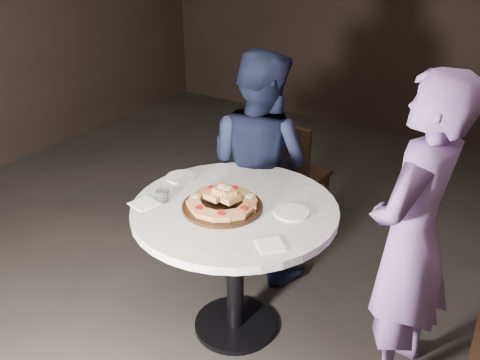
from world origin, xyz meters
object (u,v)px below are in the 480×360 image
at_px(diner_navy, 259,165).
at_px(water_glass, 163,196).
at_px(focaccia_pile, 223,200).
at_px(serving_board, 222,207).
at_px(table, 235,231).
at_px(diner_teal, 411,239).
at_px(chair_far, 288,171).

bearing_deg(diner_navy, water_glass, 89.03).
bearing_deg(focaccia_pile, serving_board, -80.10).
height_order(table, water_glass, water_glass).
xyz_separation_m(serving_board, diner_teal, (0.91, 0.23, -0.01)).
relative_size(focaccia_pile, water_glass, 5.15).
height_order(focaccia_pile, diner_teal, diner_teal).
bearing_deg(serving_board, focaccia_pile, 99.90).
relative_size(serving_board, diner_teal, 0.26).
xyz_separation_m(table, diner_navy, (-0.23, 0.63, 0.08)).
height_order(table, focaccia_pile, focaccia_pile).
bearing_deg(water_glass, focaccia_pile, 21.57).
xyz_separation_m(water_glass, diner_navy, (0.11, 0.80, -0.10)).
bearing_deg(table, focaccia_pile, -132.45).
height_order(serving_board, diner_teal, diner_teal).
bearing_deg(chair_far, water_glass, 84.57).
bearing_deg(serving_board, water_glass, -159.33).
bearing_deg(diner_teal, water_glass, -66.15).
relative_size(table, serving_board, 3.05).
height_order(serving_board, chair_far, chair_far).
relative_size(diner_navy, diner_teal, 0.91).
bearing_deg(serving_board, diner_teal, 14.26).
bearing_deg(diner_teal, chair_far, -119.90).
height_order(water_glass, chair_far, chair_far).
xyz_separation_m(water_glass, diner_teal, (1.20, 0.34, -0.03)).
xyz_separation_m(focaccia_pile, water_glass, (-0.30, -0.12, -0.01)).
height_order(water_glass, diner_teal, diner_teal).
xyz_separation_m(serving_board, diner_navy, (-0.19, 0.68, -0.08)).
height_order(serving_board, water_glass, water_glass).
height_order(chair_far, diner_teal, diner_teal).
height_order(table, chair_far, chair_far).
distance_m(table, chair_far, 1.06).
relative_size(water_glass, diner_teal, 0.04).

